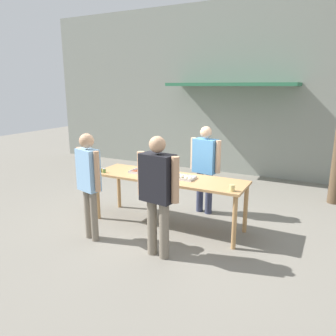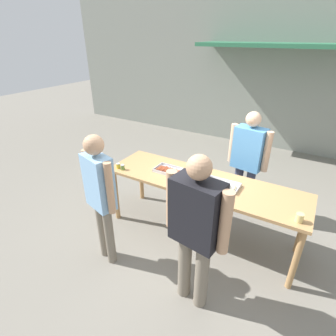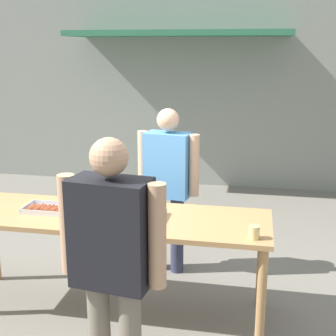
# 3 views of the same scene
# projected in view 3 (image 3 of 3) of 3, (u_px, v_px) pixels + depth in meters

# --- Properties ---
(ground_plane) EXTENTS (24.00, 24.00, 0.00)m
(ground_plane) POSITION_uv_depth(u_px,v_px,m) (111.00, 310.00, 4.06)
(ground_plane) COLOR slate
(building_facade_back) EXTENTS (12.00, 1.11, 4.50)m
(building_facade_back) POSITION_uv_depth(u_px,v_px,m) (184.00, 44.00, 7.28)
(building_facade_back) COLOR gray
(building_facade_back) RESTS_ON ground
(serving_table) EXTENTS (2.66, 0.78, 0.88)m
(serving_table) POSITION_uv_depth(u_px,v_px,m) (108.00, 225.00, 3.87)
(serving_table) COLOR tan
(serving_table) RESTS_ON ground
(food_tray_sausages) EXTENTS (0.36, 0.26, 0.04)m
(food_tray_sausages) POSITION_uv_depth(u_px,v_px,m) (46.00, 209.00, 3.94)
(food_tray_sausages) COLOR silver
(food_tray_sausages) RESTS_ON serving_table
(food_tray_buns) EXTENTS (0.44, 0.25, 0.06)m
(food_tray_buns) POSITION_uv_depth(u_px,v_px,m) (138.00, 214.00, 3.79)
(food_tray_buns) COLOR silver
(food_tray_buns) RESTS_ON serving_table
(beer_cup) EXTENTS (0.08, 0.08, 0.10)m
(beer_cup) POSITION_uv_depth(u_px,v_px,m) (254.00, 232.00, 3.35)
(beer_cup) COLOR #DBC67A
(beer_cup) RESTS_ON serving_table
(person_server_behind_table) EXTENTS (0.62, 0.31, 1.65)m
(person_server_behind_table) POSITION_uv_depth(u_px,v_px,m) (168.00, 177.00, 4.55)
(person_server_behind_table) COLOR #333851
(person_server_behind_table) RESTS_ON ground
(person_customer_with_cup) EXTENTS (0.67, 0.32, 1.73)m
(person_customer_with_cup) POSITION_uv_depth(u_px,v_px,m) (112.00, 254.00, 2.78)
(person_customer_with_cup) COLOR #756B5B
(person_customer_with_cup) RESTS_ON ground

